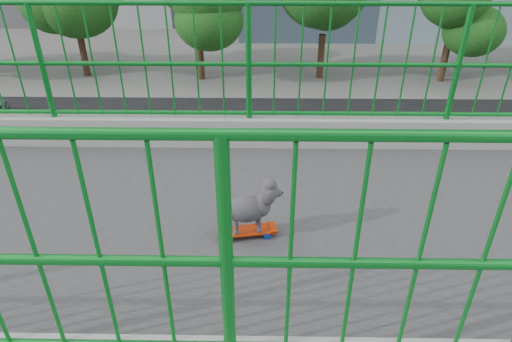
{
  "coord_description": "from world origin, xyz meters",
  "views": [
    {
      "loc": [
        2.7,
        0.14,
        9.0
      ],
      "look_at": [
        -0.85,
        0.08,
        6.99
      ],
      "focal_mm": 30.33,
      "sensor_mm": 36.0,
      "label": 1
    }
  ],
  "objects": [
    {
      "name": "poodle",
      "position": [
        0.15,
        0.05,
        7.26
      ],
      "size": [
        0.24,
        0.45,
        0.38
      ],
      "rotation": [
        0.0,
        0.0,
        0.17
      ],
      "color": "#272529",
      "rests_on": "skateboard"
    },
    {
      "name": "railing",
      "position": [
        0.0,
        0.0,
        7.21
      ],
      "size": [
        3.0,
        24.0,
        1.42
      ],
      "color": "gray",
      "rests_on": "footbridge"
    },
    {
      "name": "street_trees",
      "position": [
        -26.03,
        1.06,
        4.72
      ],
      "size": [
        5.3,
        60.4,
        7.26
      ],
      "color": "black",
      "rests_on": "ground"
    },
    {
      "name": "skateboard",
      "position": [
        0.15,
        0.03,
        7.04
      ],
      "size": [
        0.2,
        0.45,
        0.06
      ],
      "rotation": [
        0.0,
        0.0,
        0.17
      ],
      "color": "red",
      "rests_on": "footbridge"
    },
    {
      "name": "road",
      "position": [
        -13.0,
        0.0,
        0.01
      ],
      "size": [
        18.0,
        90.0,
        0.02
      ],
      "primitive_type": "cube",
      "color": "black",
      "rests_on": "ground"
    },
    {
      "name": "car_3",
      "position": [
        -15.6,
        -11.22,
        0.68
      ],
      "size": [
        1.9,
        4.67,
        1.36
      ],
      "primitive_type": "imported",
      "rotation": [
        0.0,
        0.0,
        3.14
      ],
      "color": "silver",
      "rests_on": "ground"
    }
  ]
}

